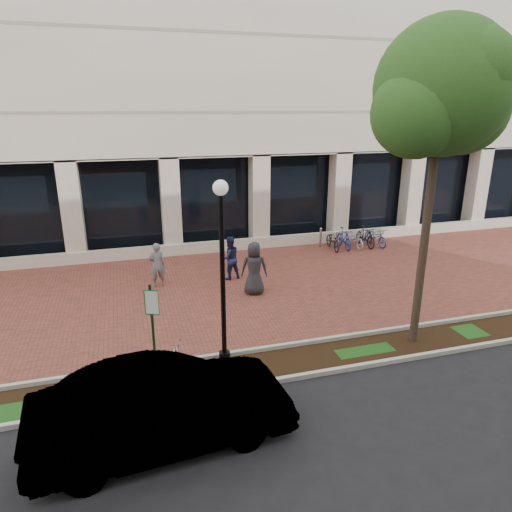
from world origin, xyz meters
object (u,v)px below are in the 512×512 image
object	(u,v)px
bike_rack_cluster	(355,238)
sedan_near_curb	(164,407)
bollard	(320,237)
parking_sign	(152,320)
pedestrian_right	(254,268)
pedestrian_mid	(229,258)
pedestrian_left	(157,265)
street_tree	(443,97)
lamppost	(222,265)
locked_bicycle	(158,362)

from	to	relation	value
bike_rack_cluster	sedan_near_curb	size ratio (longest dim) A/B	0.60
bollard	bike_rack_cluster	world-z (taller)	bike_rack_cluster
parking_sign	bike_rack_cluster	size ratio (longest dim) A/B	0.81
pedestrian_right	sedan_near_curb	distance (m)	7.63
bollard	pedestrian_mid	bearing A→B (deg)	-150.29
pedestrian_left	bollard	xyz separation A→B (m)	(7.65, 2.80, -0.33)
street_tree	bollard	world-z (taller)	street_tree
lamppost	bollard	distance (m)	11.00
parking_sign	bike_rack_cluster	bearing A→B (deg)	64.05
lamppost	pedestrian_mid	bearing A→B (deg)	75.46
street_tree	bike_rack_cluster	distance (m)	10.69
street_tree	bollard	xyz separation A→B (m)	(1.15, 8.95, -5.94)
bollard	sedan_near_curb	xyz separation A→B (m)	(-8.21, -11.15, 0.33)
locked_bicycle	pedestrian_left	bearing A→B (deg)	17.86
pedestrian_right	street_tree	bearing A→B (deg)	142.76
parking_sign	sedan_near_curb	distance (m)	2.48
parking_sign	pedestrian_left	bearing A→B (deg)	108.20
pedestrian_mid	sedan_near_curb	xyz separation A→B (m)	(-3.23, -8.31, -0.02)
lamppost	street_tree	world-z (taller)	street_tree
street_tree	pedestrian_left	size ratio (longest dim) A/B	5.08
street_tree	pedestrian_right	size ratio (longest dim) A/B	4.41
locked_bicycle	pedestrian_mid	size ratio (longest dim) A/B	1.11
pedestrian_mid	sedan_near_curb	bearing A→B (deg)	57.71
pedestrian_left	pedestrian_mid	distance (m)	2.66
bike_rack_cluster	pedestrian_right	bearing A→B (deg)	-145.95
bollard	bike_rack_cluster	xyz separation A→B (m)	(1.50, -0.48, -0.03)
pedestrian_mid	sedan_near_curb	size ratio (longest dim) A/B	0.34
lamppost	bike_rack_cluster	size ratio (longest dim) A/B	1.59
pedestrian_right	bollard	world-z (taller)	pedestrian_right
pedestrian_right	sedan_near_curb	bearing A→B (deg)	76.72
locked_bicycle	pedestrian_right	distance (m)	5.77
parking_sign	pedestrian_mid	size ratio (longest dim) A/B	1.43
lamppost	bike_rack_cluster	distance (m)	11.61
lamppost	pedestrian_left	world-z (taller)	lamppost
lamppost	pedestrian_mid	world-z (taller)	lamppost
bollard	lamppost	bearing A→B (deg)	-126.95
pedestrian_left	bollard	bearing A→B (deg)	-165.35
parking_sign	pedestrian_left	size ratio (longest dim) A/B	1.47
pedestrian_mid	bollard	distance (m)	5.75
pedestrian_left	locked_bicycle	bearing A→B (deg)	79.78
street_tree	locked_bicycle	size ratio (longest dim) A/B	4.48
pedestrian_left	lamppost	bearing A→B (deg)	95.86
pedestrian_mid	sedan_near_curb	distance (m)	8.91
locked_bicycle	bike_rack_cluster	bearing A→B (deg)	-26.22
pedestrian_mid	bollard	bearing A→B (deg)	-161.36
pedestrian_left	sedan_near_curb	xyz separation A→B (m)	(-0.57, -8.36, -0.01)
parking_sign	bike_rack_cluster	xyz separation A→B (m)	(9.71, 8.30, -1.08)
lamppost	sedan_near_curb	xyz separation A→B (m)	(-1.73, -2.54, -1.81)
lamppost	pedestrian_mid	xyz separation A→B (m)	(1.50, 5.77, -1.79)
street_tree	parking_sign	bearing A→B (deg)	178.65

